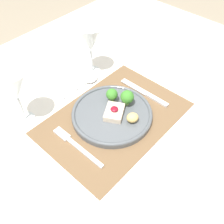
{
  "coord_description": "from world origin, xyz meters",
  "views": [
    {
      "loc": [
        -0.42,
        -0.37,
        1.41
      ],
      "look_at": [
        0.0,
        0.01,
        0.8
      ],
      "focal_mm": 42.0,
      "sensor_mm": 36.0,
      "label": 1
    }
  ],
  "objects_px": {
    "dinner_plate": "(113,113)",
    "spoon": "(87,81)",
    "fork": "(74,144)",
    "knife": "(147,94)",
    "wine_glass_near": "(90,40)",
    "wine_glass_far": "(14,87)"
  },
  "relations": [
    {
      "from": "spoon",
      "to": "knife",
      "type": "bearing_deg",
      "value": -68.79
    },
    {
      "from": "fork",
      "to": "wine_glass_far",
      "type": "distance_m",
      "value": 0.24
    },
    {
      "from": "fork",
      "to": "knife",
      "type": "distance_m",
      "value": 0.32
    },
    {
      "from": "fork",
      "to": "knife",
      "type": "height_order",
      "value": "knife"
    },
    {
      "from": "fork",
      "to": "spoon",
      "type": "distance_m",
      "value": 0.28
    },
    {
      "from": "dinner_plate",
      "to": "spoon",
      "type": "distance_m",
      "value": 0.19
    },
    {
      "from": "fork",
      "to": "spoon",
      "type": "bearing_deg",
      "value": 41.01
    },
    {
      "from": "dinner_plate",
      "to": "fork",
      "type": "bearing_deg",
      "value": 177.55
    },
    {
      "from": "spoon",
      "to": "wine_glass_near",
      "type": "relative_size",
      "value": 0.96
    },
    {
      "from": "dinner_plate",
      "to": "wine_glass_far",
      "type": "relative_size",
      "value": 1.35
    },
    {
      "from": "fork",
      "to": "wine_glass_near",
      "type": "distance_m",
      "value": 0.37
    },
    {
      "from": "wine_glass_far",
      "to": "knife",
      "type": "bearing_deg",
      "value": -32.08
    },
    {
      "from": "dinner_plate",
      "to": "spoon",
      "type": "bearing_deg",
      "value": 71.56
    },
    {
      "from": "spoon",
      "to": "fork",
      "type": "bearing_deg",
      "value": -144.9
    },
    {
      "from": "fork",
      "to": "knife",
      "type": "relative_size",
      "value": 1.0
    },
    {
      "from": "spoon",
      "to": "wine_glass_far",
      "type": "distance_m",
      "value": 0.29
    },
    {
      "from": "spoon",
      "to": "wine_glass_near",
      "type": "distance_m",
      "value": 0.15
    },
    {
      "from": "wine_glass_far",
      "to": "dinner_plate",
      "type": "bearing_deg",
      "value": -44.87
    },
    {
      "from": "dinner_plate",
      "to": "wine_glass_near",
      "type": "bearing_deg",
      "value": 61.32
    },
    {
      "from": "dinner_plate",
      "to": "wine_glass_near",
      "type": "relative_size",
      "value": 1.36
    },
    {
      "from": "dinner_plate",
      "to": "wine_glass_far",
      "type": "height_order",
      "value": "wine_glass_far"
    },
    {
      "from": "knife",
      "to": "wine_glass_near",
      "type": "distance_m",
      "value": 0.27
    }
  ]
}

